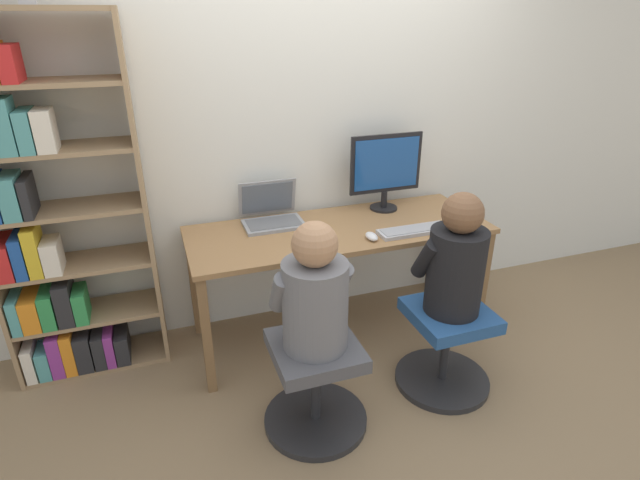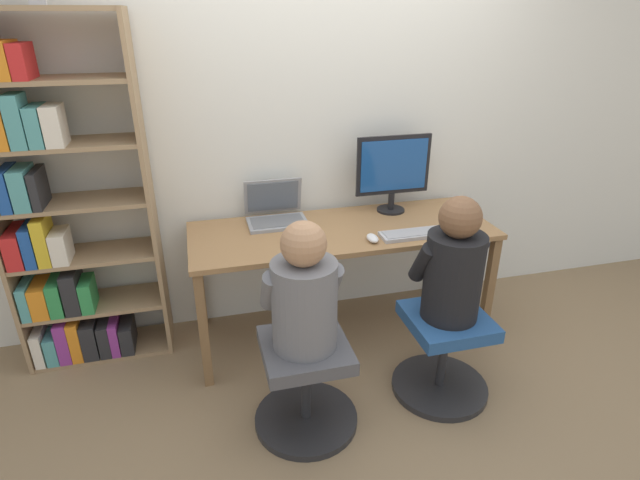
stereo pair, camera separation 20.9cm
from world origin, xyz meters
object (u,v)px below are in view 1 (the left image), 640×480
at_px(laptop, 272,215).
at_px(person_at_laptop, 315,294).
at_px(office_chair_left, 446,345).
at_px(office_chair_right, 315,383).
at_px(bookshelf, 48,227).
at_px(desktop_monitor, 386,169).
at_px(person_at_monitor, 456,261).
at_px(keyboard, 414,230).

height_order(laptop, person_at_laptop, person_at_laptop).
height_order(office_chair_left, office_chair_right, same).
relative_size(person_at_laptop, bookshelf, 0.32).
bearing_deg(desktop_monitor, office_chair_left, -90.75).
relative_size(laptop, person_at_monitor, 0.55).
distance_m(desktop_monitor, keyboard, 0.48).
height_order(desktop_monitor, person_at_laptop, desktop_monitor).
distance_m(person_at_laptop, bookshelf, 1.48).
bearing_deg(office_chair_left, office_chair_right, -176.24).
xyz_separation_m(laptop, person_at_laptop, (-0.03, -0.92, -0.04)).
height_order(desktop_monitor, bookshelf, bookshelf).
bearing_deg(office_chair_left, laptop, 130.43).
bearing_deg(keyboard, person_at_laptop, -147.38).
bearing_deg(laptop, office_chair_right, -92.08).
height_order(keyboard, office_chair_right, keyboard).
xyz_separation_m(laptop, office_chair_left, (0.74, -0.87, -0.54)).
xyz_separation_m(keyboard, person_at_monitor, (-0.01, -0.45, 0.02)).
bearing_deg(office_chair_left, person_at_laptop, -176.54).
height_order(desktop_monitor, office_chair_right, desktop_monitor).
bearing_deg(office_chair_left, bookshelf, 156.80).
bearing_deg(office_chair_left, desktop_monitor, 89.25).
distance_m(keyboard, person_at_monitor, 0.45).
height_order(person_at_monitor, bookshelf, bookshelf).
xyz_separation_m(person_at_monitor, person_at_laptop, (-0.78, -0.05, -0.02)).
bearing_deg(laptop, desktop_monitor, -0.70).
xyz_separation_m(desktop_monitor, keyboard, (-0.00, -0.41, -0.26)).
bearing_deg(person_at_monitor, person_at_laptop, -176.22).
bearing_deg(person_at_monitor, keyboard, 89.09).
bearing_deg(office_chair_right, desktop_monitor, 49.24).
xyz_separation_m(keyboard, person_at_laptop, (-0.78, -0.50, 0.00)).
xyz_separation_m(office_chair_left, person_at_monitor, (-0.00, 0.00, 0.52)).
xyz_separation_m(laptop, person_at_monitor, (0.74, -0.87, -0.02)).
bearing_deg(laptop, keyboard, -29.09).
relative_size(desktop_monitor, person_at_monitor, 0.76).
distance_m(desktop_monitor, person_at_laptop, 1.23).
bearing_deg(bookshelf, office_chair_left, -23.20).
bearing_deg(bookshelf, desktop_monitor, 0.76).
bearing_deg(person_at_laptop, person_at_monitor, 3.78).
distance_m(laptop, keyboard, 0.86).
distance_m(desktop_monitor, office_chair_left, 1.15).
height_order(desktop_monitor, office_chair_left, desktop_monitor).
relative_size(keyboard, bookshelf, 0.22).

